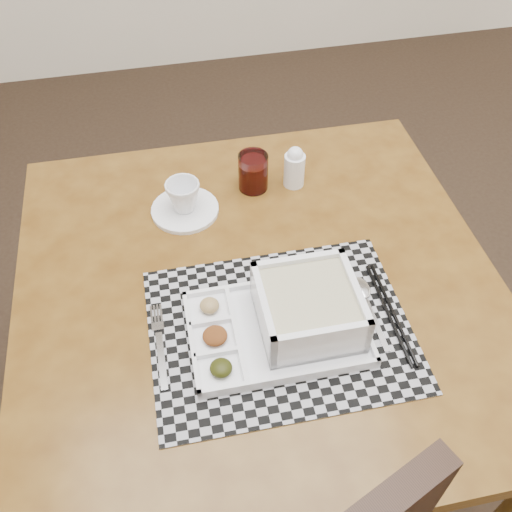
# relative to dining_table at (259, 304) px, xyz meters

# --- Properties ---
(floor) EXTENTS (5.00, 5.00, 0.00)m
(floor) POSITION_rel_dining_table_xyz_m (0.52, -0.30, -0.64)
(floor) COLOR black
(floor) RESTS_ON ground
(dining_table) EXTENTS (0.97, 0.97, 0.72)m
(dining_table) POSITION_rel_dining_table_xyz_m (0.00, 0.00, 0.00)
(dining_table) COLOR #4B2C0D
(dining_table) RESTS_ON ground
(placemat) EXTENTS (0.48, 0.38, 0.00)m
(placemat) POSITION_rel_dining_table_xyz_m (0.01, -0.12, 0.08)
(placemat) COLOR #9E9DA5
(placemat) RESTS_ON dining_table
(serving_tray) EXTENTS (0.32, 0.23, 0.10)m
(serving_tray) POSITION_rel_dining_table_xyz_m (0.04, -0.12, 0.11)
(serving_tray) COLOR white
(serving_tray) RESTS_ON placemat
(fork) EXTENTS (0.02, 0.19, 0.00)m
(fork) POSITION_rel_dining_table_xyz_m (-0.21, -0.11, 0.08)
(fork) COLOR silver
(fork) RESTS_ON placemat
(spoon) EXTENTS (0.04, 0.18, 0.01)m
(spoon) POSITION_rel_dining_table_xyz_m (0.19, -0.08, 0.08)
(spoon) COLOR silver
(spoon) RESTS_ON placemat
(chopsticks) EXTENTS (0.02, 0.24, 0.01)m
(chopsticks) POSITION_rel_dining_table_xyz_m (0.22, -0.13, 0.08)
(chopsticks) COLOR black
(chopsticks) RESTS_ON placemat
(saucer) EXTENTS (0.15, 0.15, 0.01)m
(saucer) POSITION_rel_dining_table_xyz_m (-0.12, 0.23, 0.08)
(saucer) COLOR white
(saucer) RESTS_ON dining_table
(cup) EXTENTS (0.09, 0.09, 0.07)m
(cup) POSITION_rel_dining_table_xyz_m (-0.12, 0.23, 0.12)
(cup) COLOR white
(cup) RESTS_ON saucer
(juice_glass) EXTENTS (0.07, 0.07, 0.09)m
(juice_glass) POSITION_rel_dining_table_xyz_m (0.05, 0.28, 0.11)
(juice_glass) COLOR white
(juice_glass) RESTS_ON dining_table
(creamer_bottle) EXTENTS (0.05, 0.05, 0.10)m
(creamer_bottle) POSITION_rel_dining_table_xyz_m (0.14, 0.27, 0.12)
(creamer_bottle) COLOR white
(creamer_bottle) RESTS_ON dining_table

